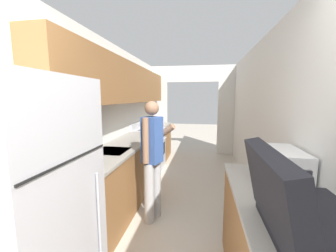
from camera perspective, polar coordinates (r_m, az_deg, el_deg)
The scene contains 10 objects.
wall_left at distance 3.38m, azimuth -15.63°, elevation 6.00°, with size 0.38×7.80×2.50m.
wall_right at distance 2.80m, azimuth 27.92°, elevation -0.54°, with size 0.06×7.80×2.50m.
wall_far_with_doorway at distance 5.98m, azimuth 6.67°, elevation 6.01°, with size 2.75×0.06×2.50m.
counter_left at distance 3.81m, azimuth -9.24°, elevation -9.91°, with size 0.62×4.29×0.91m.
refrigerator at distance 1.71m, azimuth -35.34°, elevation -19.43°, with size 0.77×0.77×1.75m.
range_oven at distance 4.70m, azimuth -5.28°, elevation -6.33°, with size 0.66×0.73×1.05m.
person at distance 2.70m, azimuth -4.35°, elevation -8.85°, with size 0.50×0.45×1.58m.
suitcase at distance 1.25m, azimuth 33.11°, elevation -20.20°, with size 0.49×0.69×0.46m.
microwave at distance 2.05m, azimuth 28.56°, elevation -9.29°, with size 0.34×0.51×0.26m.
knife at distance 5.12m, azimuth -4.78°, elevation 0.09°, with size 0.13×0.30×0.02m.
Camera 1 is at (0.32, -0.54, 1.62)m, focal length 22.00 mm.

